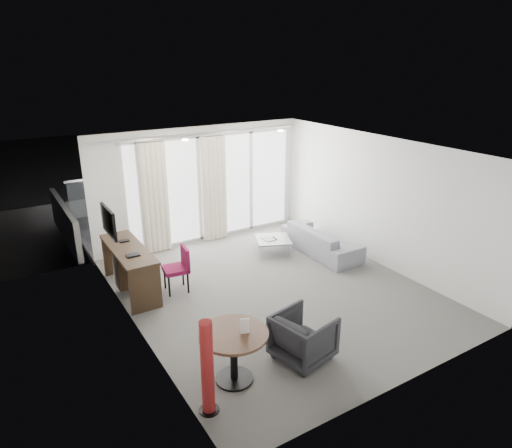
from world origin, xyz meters
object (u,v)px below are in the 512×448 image
desk_chair (176,270)px  rattan_chair_b (254,192)px  round_table (234,356)px  rattan_chair_a (206,197)px  tub_armchair (303,337)px  red_lamp (207,368)px  coffee_table (273,245)px  sofa (321,240)px  desk (130,270)px

desk_chair → rattan_chair_b: bearing=51.2°
round_table → rattan_chair_a: rattan_chair_a is taller
tub_armchair → rattan_chair_b: bearing=-37.7°
desk_chair → red_lamp: 3.14m
tub_armchair → coffee_table: (1.68, 3.31, -0.18)m
desk_chair → sofa: desk_chair is taller
rattan_chair_b → coffee_table: bearing=-134.3°
tub_armchair → rattan_chair_b: size_ratio=0.95×
rattan_chair_b → desk_chair: bearing=-156.8°
red_lamp → rattan_chair_b: size_ratio=1.56×
desk_chair → round_table: 2.70m
tub_armchair → sofa: 3.79m
desk → desk_chair: bearing=-31.9°
sofa → rattan_chair_b: 3.69m
desk → desk_chair: 0.82m
desk → rattan_chair_b: (4.54, 3.21, -0.02)m
desk_chair → rattan_chair_a: size_ratio=0.92×
desk → coffee_table: bearing=1.8°
tub_armchair → sofa: size_ratio=0.38×
desk → red_lamp: red_lamp is taller
desk_chair → tub_armchair: desk_chair is taller
desk_chair → round_table: (-0.29, -2.69, -0.06)m
red_lamp → tub_armchair: bearing=8.7°
desk → round_table: size_ratio=1.98×
tub_armchair → sofa: bearing=-54.9°
red_lamp → desk_chair: bearing=74.9°
desk → round_table: 3.15m
tub_armchair → red_lamp: bearing=86.7°
desk_chair → sofa: size_ratio=0.43×
round_table → tub_armchair: (1.05, -0.10, -0.02)m
round_table → rattan_chair_b: bearing=56.9°
sofa → rattan_chair_a: size_ratio=2.17×
desk → sofa: size_ratio=0.91×
red_lamp → rattan_chair_b: bearing=55.0°
round_table → sofa: round_table is taller
round_table → rattan_chair_b: 7.56m
desk → red_lamp: 3.47m
red_lamp → rattan_chair_b: (4.66, 6.67, -0.22)m
desk_chair → rattan_chair_b: size_ratio=1.05×
rattan_chair_a → rattan_chair_b: rattan_chair_a is taller
tub_armchair → rattan_chair_b: rattan_chair_b is taller
desk_chair → rattan_chair_a: rattan_chair_a is taller
round_table → desk_chair: bearing=83.9°
red_lamp → rattan_chair_b: 8.14m
round_table → rattan_chair_b: size_ratio=1.14×
desk_chair → rattan_chair_a: 4.38m
desk → rattan_chair_a: size_ratio=1.98×
round_table → tub_armchair: round_table is taller
coffee_table → desk: bearing=-178.2°
red_lamp → sofa: red_lamp is taller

